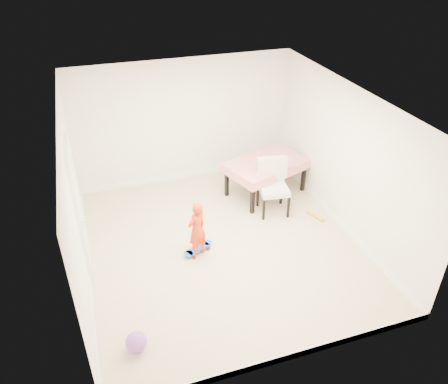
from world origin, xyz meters
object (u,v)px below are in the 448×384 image
object	(u,v)px
skateboard	(198,250)
child	(197,231)
dining_table	(266,177)
balloon	(136,342)
dining_chair	(274,188)

from	to	relation	value
skateboard	child	bearing A→B (deg)	-131.42
dining_table	balloon	size ratio (longest dim) A/B	5.59
dining_chair	dining_table	bearing A→B (deg)	87.50
balloon	dining_table	bearing A→B (deg)	44.62
dining_table	skateboard	bearing A→B (deg)	-161.51
dining_table	child	xyz separation A→B (m)	(-1.85, -1.49, 0.14)
dining_table	balloon	bearing A→B (deg)	-154.45
dining_table	dining_chair	world-z (taller)	dining_chair
dining_chair	balloon	world-z (taller)	dining_chair
dining_table	dining_chair	bearing A→B (deg)	-119.93
balloon	skateboard	bearing A→B (deg)	52.30
dining_chair	child	bearing A→B (deg)	-146.24
dining_chair	child	world-z (taller)	dining_chair
child	balloon	world-z (taller)	child
dining_table	balloon	distance (m)	4.38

